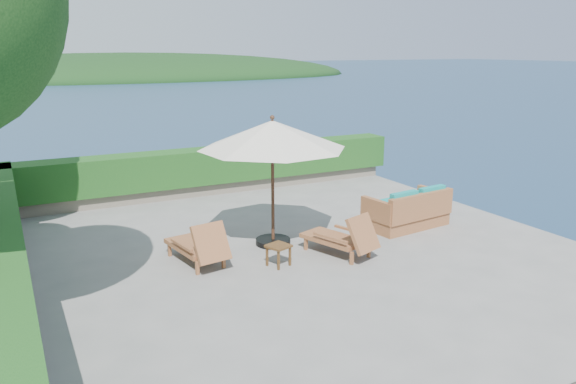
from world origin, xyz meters
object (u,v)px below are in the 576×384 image
lounge_left (199,245)px  wicker_loveseat (408,212)px  patio_umbrella (272,136)px  lounge_right (343,237)px  side_table (278,249)px

lounge_left → wicker_loveseat: size_ratio=0.81×
patio_umbrella → lounge_right: 2.60m
patio_umbrella → lounge_left: bearing=-167.8°
side_table → wicker_loveseat: (3.91, 0.82, 0.03)m
lounge_right → side_table: size_ratio=3.42×
lounge_right → side_table: bearing=157.3°
lounge_right → wicker_loveseat: (2.46, 0.91, -0.01)m
patio_umbrella → side_table: 2.43m
patio_umbrella → wicker_loveseat: patio_umbrella is taller
lounge_right → side_table: 1.46m
patio_umbrella → lounge_left: size_ratio=2.26×
side_table → wicker_loveseat: bearing=11.9°
lounge_left → wicker_loveseat: 5.29m
side_table → wicker_loveseat: size_ratio=0.24×
side_table → patio_umbrella: bearing=69.1°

